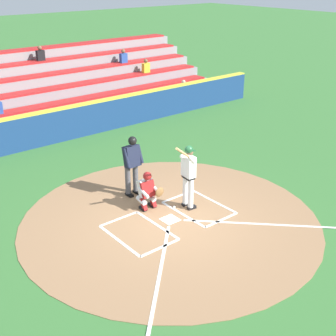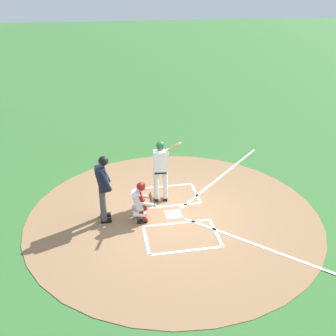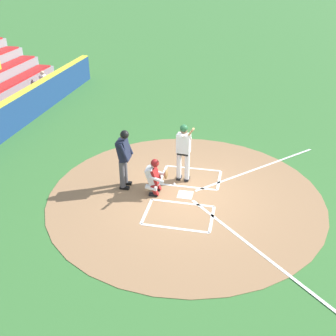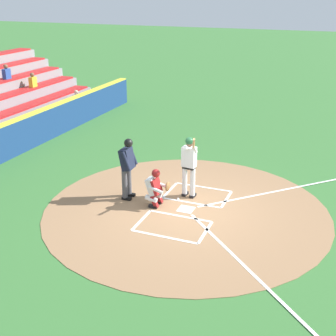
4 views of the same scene
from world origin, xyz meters
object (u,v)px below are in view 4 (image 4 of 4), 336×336
plate_umpire (127,164)px  baseball (178,199)px  batter (189,163)px  catcher (156,187)px

plate_umpire → baseball: bearing=105.9°
batter → baseball: bearing=-34.2°
catcher → baseball: catcher is taller
catcher → plate_umpire: plate_umpire is taller
batter → catcher: (0.89, -0.69, -0.51)m
batter → baseball: (0.32, -0.22, -1.06)m
batter → catcher: batter is taller
baseball → batter: bearing=145.8°
catcher → baseball: size_ratio=15.27×
plate_umpire → baseball: 1.81m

